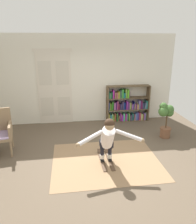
{
  "coord_description": "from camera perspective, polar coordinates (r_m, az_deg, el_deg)",
  "views": [
    {
      "loc": [
        -0.57,
        -4.48,
        2.69
      ],
      "look_at": [
        0.12,
        0.36,
        1.05
      ],
      "focal_mm": 34.44,
      "sensor_mm": 36.0,
      "label": 1
    }
  ],
  "objects": [
    {
      "name": "rug",
      "position": [
        5.17,
        2.1,
        -12.79
      ],
      "size": [
        2.47,
        1.99,
        0.01
      ],
      "primitive_type": "cube",
      "color": "#937251",
      "rests_on": "ground"
    },
    {
      "name": "ground_plane",
      "position": [
        5.26,
        -0.71,
        -12.24
      ],
      "size": [
        7.2,
        7.2,
        0.0
      ],
      "primitive_type": "plane",
      "color": "brown"
    },
    {
      "name": "person_skier",
      "position": [
        4.68,
        2.63,
        -6.69
      ],
      "size": [
        1.41,
        0.67,
        1.1
      ],
      "color": "white",
      "rests_on": "skis_pair"
    },
    {
      "name": "double_door",
      "position": [
        7.19,
        -11.44,
        6.45
      ],
      "size": [
        1.22,
        0.05,
        2.45
      ],
      "color": "beige",
      "rests_on": "ground"
    },
    {
      "name": "skis_pair",
      "position": [
        5.18,
        2.04,
        -12.43
      ],
      "size": [
        0.28,
        0.92,
        0.07
      ],
      "color": "#4E3727",
      "rests_on": "rug"
    },
    {
      "name": "back_wall",
      "position": [
        7.21,
        -3.46,
        8.6
      ],
      "size": [
        6.0,
        0.1,
        2.9
      ],
      "primitive_type": "cube",
      "color": "silver",
      "rests_on": "ground"
    },
    {
      "name": "bookshelf",
      "position": [
        7.46,
        7.49,
        1.58
      ],
      "size": [
        1.47,
        0.3,
        1.25
      ],
      "color": "brown",
      "rests_on": "ground"
    },
    {
      "name": "potted_plant",
      "position": [
        6.39,
        17.6,
        -1.3
      ],
      "size": [
        0.45,
        0.32,
        1.03
      ],
      "color": "brown",
      "rests_on": "ground"
    }
  ]
}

